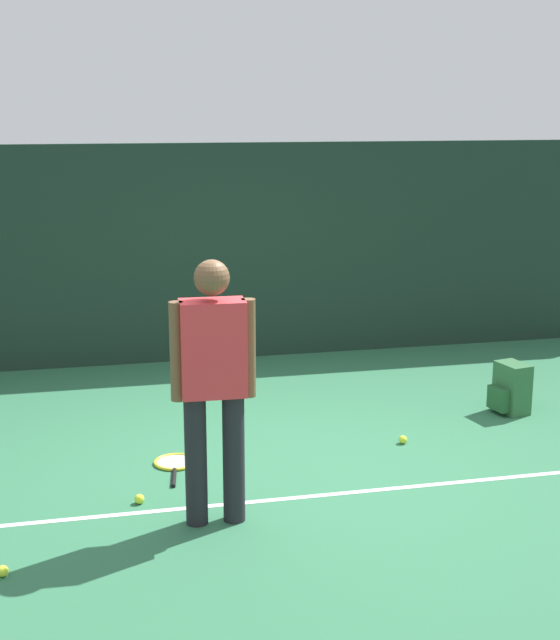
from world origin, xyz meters
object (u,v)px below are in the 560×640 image
tennis_racket (175,463)px  backpack (510,389)px  tennis_player (213,377)px  tennis_ball_by_fence (3,571)px  tennis_ball_mid_court (139,499)px  tennis_ball_near_player (403,440)px

tennis_racket → backpack: bearing=-71.3°
backpack → tennis_player: bearing=-72.8°
backpack → tennis_ball_by_fence: bearing=-75.9°
tennis_racket → tennis_ball_mid_court: 0.69m
tennis_ball_by_fence → tennis_ball_mid_court: same height
tennis_ball_by_fence → tennis_ball_near_player: bearing=26.5°
tennis_ball_near_player → tennis_ball_by_fence: size_ratio=1.00×
tennis_player → backpack: bearing=30.8°
tennis_ball_near_player → tennis_ball_mid_court: size_ratio=1.00×
tennis_racket → tennis_ball_mid_court: (-0.31, -0.62, 0.02)m
tennis_ball_near_player → tennis_ball_by_fence: 3.28m
tennis_ball_by_fence → tennis_ball_mid_court: bearing=44.3°
tennis_player → tennis_racket: (-0.15, 1.00, -0.95)m
backpack → tennis_ball_near_player: backpack is taller
tennis_player → backpack: 3.31m
tennis_ball_by_fence → tennis_ball_mid_court: size_ratio=1.00×
tennis_racket → backpack: size_ratio=1.43×
tennis_ball_mid_court → tennis_ball_by_fence: bearing=-135.7°
backpack → tennis_ball_by_fence: (-4.11, -1.98, -0.18)m
backpack → tennis_ball_mid_court: bearing=-81.9°
tennis_player → tennis_ball_by_fence: bearing=-159.6°
tennis_racket → tennis_ball_by_fence: size_ratio=9.56×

